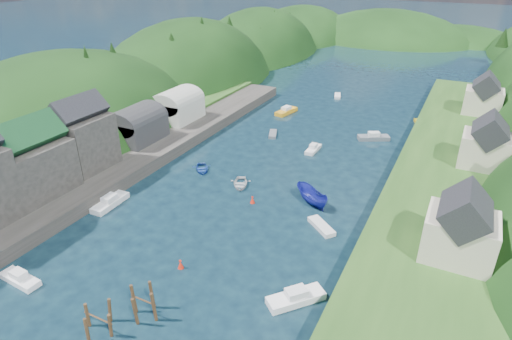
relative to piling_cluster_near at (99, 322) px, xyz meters
The scene contains 14 objects.
ground 51.43m from the piling_cluster_near, 88.36° to the left, with size 600.00×600.00×0.00m, color black.
hillside_left 88.40m from the piling_cluster_near, 119.67° to the left, with size 44.00×245.56×52.00m.
far_hills 175.83m from the piling_cluster_near, 89.12° to the left, with size 103.00×68.00×44.00m.
hill_trees 67.49m from the piling_cluster_near, 88.63° to the left, with size 91.98×147.45×12.84m.
quay_left 31.08m from the piling_cluster_near, 136.47° to the left, with size 12.00×110.00×2.00m, color #2D2B28.
terrace_left_grass 36.47m from the piling_cluster_near, 144.07° to the left, with size 12.00×110.00×2.50m, color #234719.
boat_sheds 47.45m from the piling_cluster_near, 121.26° to the left, with size 7.00×21.00×7.50m.
terrace_right 49.14m from the piling_cluster_near, 57.41° to the left, with size 16.00×120.00×2.40m, color #234719.
right_bank_cottages 58.01m from the piling_cluster_near, 59.35° to the left, with size 9.00×59.24×8.41m.
piling_cluster_near is the anchor object (origin of this frame).
piling_cluster_far 4.23m from the piling_cluster_near, 53.08° to the left, with size 2.94×2.77×3.90m.
channel_buoy_near 10.88m from the piling_cluster_near, 82.68° to the left, with size 0.70×0.70×1.10m.
channel_buoy_far 27.08m from the piling_cluster_near, 85.51° to the left, with size 0.70×0.70×1.10m.
moored_boats 30.76m from the piling_cluster_near, 85.88° to the left, with size 36.20×95.59×2.39m.
Camera 1 is at (24.58, -20.74, 31.42)m, focal length 30.00 mm.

